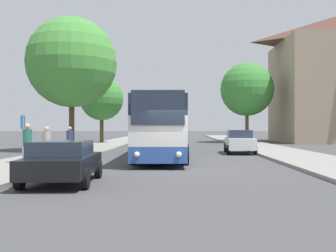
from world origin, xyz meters
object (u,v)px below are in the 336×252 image
parked_car_right_near (240,141)px  tree_left_near (102,99)px  bus_middle (169,126)px  parked_car_left_curb (63,161)px  tree_left_far (72,63)px  pedestrian_waiting_near (70,142)px  bus_front (161,127)px  tree_right_near (247,90)px  bus_stop_sign (23,133)px  pedestrian_waiting_far (27,145)px  pedestrian_walking_back (47,146)px

parked_car_right_near → tree_left_near: bearing=-46.7°
bus_middle → parked_car_left_curb: bearing=-94.5°
bus_middle → tree_left_far: (-7.05, -7.65, 4.71)m
bus_middle → pedestrian_waiting_near: size_ratio=6.21×
bus_front → bus_middle: size_ratio=1.17×
bus_middle → tree_right_near: (8.64, 8.18, 4.15)m
bus_front → tree_left_near: size_ratio=1.74×
parked_car_right_near → tree_left_far: bearing=-7.4°
bus_stop_sign → pedestrian_waiting_near: (1.19, 3.51, -0.55)m
tree_left_near → tree_right_near: bearing=12.3°
pedestrian_waiting_far → tree_left_near: tree_left_near is taller
pedestrian_waiting_near → pedestrian_walking_back: 4.40m
bus_front → parked_car_left_curb: bearing=-106.7°
pedestrian_waiting_far → tree_right_near: (13.97, 28.72, 4.99)m
parked_car_right_near → tree_left_near: (-12.35, 14.57, 3.96)m
parked_car_right_near → tree_left_far: tree_left_far is taller
bus_stop_sign → pedestrian_waiting_far: bearing=-62.5°
parked_car_left_curb → parked_car_right_near: 16.39m
tree_left_near → tree_right_near: 16.34m
pedestrian_waiting_near → pedestrian_waiting_far: 5.20m
pedestrian_walking_back → tree_right_near: bearing=-125.6°
pedestrian_walking_back → tree_right_near: tree_right_near is taller
parked_car_left_curb → tree_left_far: tree_left_far is taller
tree_right_near → bus_stop_sign: bearing=-118.8°
tree_left_near → parked_car_right_near: bearing=-49.7°
pedestrian_waiting_near → parked_car_left_curb: bearing=-142.1°
bus_front → bus_middle: 14.54m
pedestrian_waiting_far → tree_left_near: 25.58m
bus_front → bus_middle: bearing=88.4°
parked_car_left_curb → pedestrian_waiting_far: bearing=121.5°
bus_front → pedestrian_waiting_near: (-4.98, -0.82, -0.80)m
pedestrian_waiting_far → tree_right_near: bearing=-139.1°
bus_front → tree_right_near: size_ratio=1.36×
bus_stop_sign → tree_left_near: (-1.07, 23.55, 3.24)m
pedestrian_walking_back → tree_right_near: 31.40m
parked_car_right_near → tree_left_near: 19.51m
bus_stop_sign → parked_car_right_near: bearing=38.6°
bus_front → bus_stop_sign: bearing=-146.3°
bus_front → pedestrian_waiting_near: bearing=-172.1°
bus_stop_sign → parked_car_left_curb: bearing=-57.3°
pedestrian_walking_back → pedestrian_waiting_near: bearing=-96.9°
pedestrian_waiting_near → bus_middle: bearing=5.3°
pedestrian_waiting_near → tree_left_far: tree_left_far is taller
parked_car_left_curb → tree_left_near: size_ratio=0.60×
bus_stop_sign → tree_left_far: 12.33m
parked_car_left_curb → tree_left_near: bearing=95.6°
parked_car_right_near → bus_front: bearing=45.4°
tree_right_near → pedestrian_waiting_far: bearing=-115.9°
bus_stop_sign → tree_right_near: bearing=61.2°
bus_middle → parked_car_left_curb: size_ratio=2.48×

